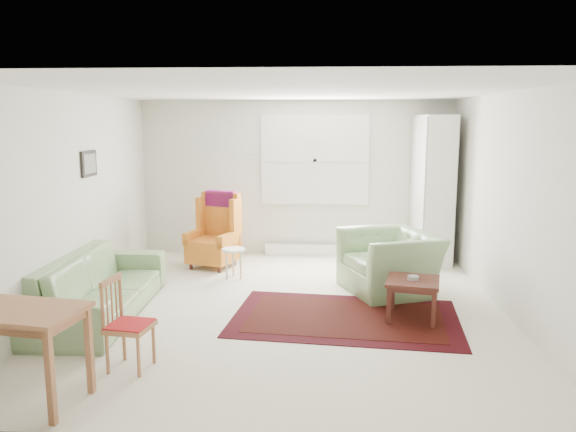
# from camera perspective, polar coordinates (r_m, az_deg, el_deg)

# --- Properties ---
(room) EXTENTS (5.04, 5.54, 2.51)m
(room) POSITION_cam_1_polar(r_m,az_deg,el_deg) (6.58, 0.12, 1.64)
(room) COLOR beige
(room) RESTS_ON ground
(rug) EXTENTS (2.65, 1.86, 0.02)m
(rug) POSITION_cam_1_polar(r_m,az_deg,el_deg) (6.39, 5.83, -10.18)
(rug) COLOR black
(rug) RESTS_ON ground
(sofa) EXTENTS (0.97, 2.37, 0.95)m
(sofa) POSITION_cam_1_polar(r_m,az_deg,el_deg) (6.70, -18.62, -5.56)
(sofa) COLOR #789966
(sofa) RESTS_ON ground
(armchair) EXTENTS (1.38, 1.47, 0.92)m
(armchair) POSITION_cam_1_polar(r_m,az_deg,el_deg) (7.32, 10.29, -4.05)
(armchair) COLOR #789966
(armchair) RESTS_ON ground
(wingback_chair) EXTENTS (0.83, 0.86, 1.13)m
(wingback_chair) POSITION_cam_1_polar(r_m,az_deg,el_deg) (8.42, -7.70, -1.45)
(wingback_chair) COLOR orange
(wingback_chair) RESTS_ON ground
(coffee_table) EXTENTS (0.67, 0.67, 0.46)m
(coffee_table) POSITION_cam_1_polar(r_m,az_deg,el_deg) (6.41, 12.52, -8.25)
(coffee_table) COLOR #481D16
(coffee_table) RESTS_ON ground
(stool) EXTENTS (0.41, 0.41, 0.43)m
(stool) POSITION_cam_1_polar(r_m,az_deg,el_deg) (7.89, -5.55, -4.78)
(stool) COLOR white
(stool) RESTS_ON ground
(cabinet) EXTENTS (0.56, 0.95, 2.26)m
(cabinet) POSITION_cam_1_polar(r_m,az_deg,el_deg) (8.88, 14.42, 2.61)
(cabinet) COLOR white
(cabinet) RESTS_ON ground
(desk) EXTENTS (1.28, 0.79, 0.76)m
(desk) POSITION_cam_1_polar(r_m,az_deg,el_deg) (4.99, -26.60, -12.46)
(desk) COLOR #9D643F
(desk) RESTS_ON ground
(desk_chair) EXTENTS (0.41, 0.41, 0.82)m
(desk_chair) POSITION_cam_1_polar(r_m,az_deg,el_deg) (5.20, -15.78, -10.53)
(desk_chair) COLOR #9D643F
(desk_chair) RESTS_ON ground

